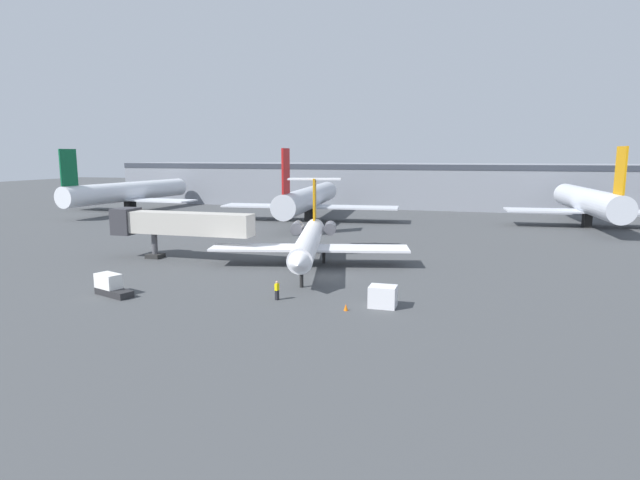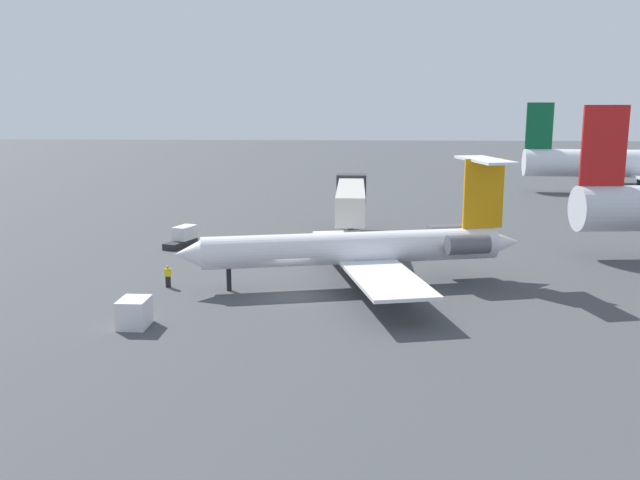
{
  "view_description": "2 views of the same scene",
  "coord_description": "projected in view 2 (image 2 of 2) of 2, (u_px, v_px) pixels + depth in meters",
  "views": [
    {
      "loc": [
        14.26,
        -51.07,
        12.46
      ],
      "look_at": [
        -1.69,
        3.77,
        3.21
      ],
      "focal_mm": 29.52,
      "sensor_mm": 36.0,
      "label": 1
    },
    {
      "loc": [
        47.67,
        4.65,
        13.82
      ],
      "look_at": [
        -0.89,
        1.99,
        3.94
      ],
      "focal_mm": 38.5,
      "sensor_mm": 36.0,
      "label": 2
    }
  ],
  "objects": [
    {
      "name": "ground_plane",
      "position": [
        292.0,
        296.0,
        49.66
      ],
      "size": [
        400.0,
        400.0,
        0.1
      ],
      "primitive_type": "cube",
      "color": "#424447"
    },
    {
      "name": "regional_jet",
      "position": [
        366.0,
        246.0,
        52.1
      ],
      "size": [
        22.92,
        26.6,
        9.49
      ],
      "color": "white",
      "rests_on": "ground_plane"
    },
    {
      "name": "jet_bridge",
      "position": [
        351.0,
        198.0,
        68.19
      ],
      "size": [
        17.86,
        3.21,
        6.01
      ],
      "color": "#B7B2A8",
      "rests_on": "ground_plane"
    },
    {
      "name": "ground_crew_marshaller",
      "position": [
        168.0,
        276.0,
        51.67
      ],
      "size": [
        0.34,
        0.45,
        1.69
      ],
      "color": "black",
      "rests_on": "ground_plane"
    },
    {
      "name": "baggage_tug_lead",
      "position": [
        183.0,
        237.0,
        66.43
      ],
      "size": [
        4.24,
        2.67,
        1.9
      ],
      "color": "#262628",
      "rests_on": "ground_plane"
    },
    {
      "name": "cargo_container_uld",
      "position": [
        134.0,
        313.0,
        42.64
      ],
      "size": [
        2.24,
        1.76,
        1.78
      ],
      "color": "silver",
      "rests_on": "ground_plane"
    },
    {
      "name": "traffic_cone_near",
      "position": [
        120.0,
        309.0,
        45.49
      ],
      "size": [
        0.36,
        0.36,
        0.55
      ],
      "color": "orange",
      "rests_on": "ground_plane"
    }
  ]
}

